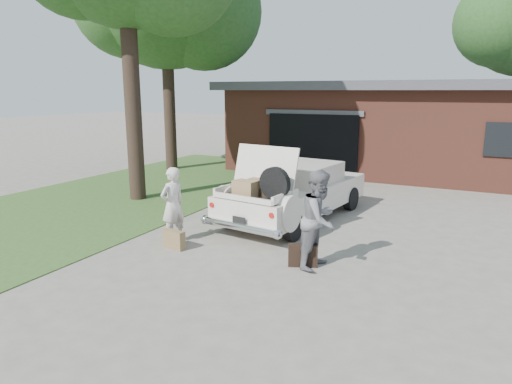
% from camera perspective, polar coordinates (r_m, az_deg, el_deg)
% --- Properties ---
extents(ground, '(90.00, 90.00, 0.00)m').
position_cam_1_polar(ground, '(8.47, -1.83, -8.08)').
color(ground, gray).
rests_on(ground, ground).
extents(grass_strip, '(6.00, 16.00, 0.02)m').
position_cam_1_polar(grass_strip, '(13.93, -16.05, -0.26)').
color(grass_strip, '#2D4C1E').
rests_on(grass_strip, ground).
extents(house, '(12.80, 7.80, 3.30)m').
position_cam_1_polar(house, '(18.70, 18.02, 7.92)').
color(house, brown).
rests_on(house, ground).
extents(sedan, '(2.34, 4.74, 1.86)m').
position_cam_1_polar(sedan, '(10.77, 4.88, 0.10)').
color(sedan, silver).
rests_on(sedan, ground).
extents(woman_left, '(0.49, 0.63, 1.52)m').
position_cam_1_polar(woman_left, '(9.25, -10.37, -1.57)').
color(woman_left, beige).
rests_on(woman_left, ground).
extents(woman_right, '(0.73, 0.89, 1.70)m').
position_cam_1_polar(woman_right, '(7.82, 7.96, -3.41)').
color(woman_right, slate).
rests_on(woman_right, ground).
extents(suitcase_left, '(0.49, 0.23, 0.36)m').
position_cam_1_polar(suitcase_left, '(8.96, -10.21, -5.87)').
color(suitcase_left, olive).
rests_on(suitcase_left, ground).
extents(suitcase_right, '(0.53, 0.33, 0.39)m').
position_cam_1_polar(suitcase_right, '(8.01, 5.88, -7.88)').
color(suitcase_right, black).
rests_on(suitcase_right, ground).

